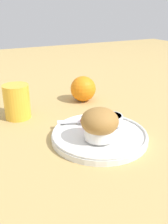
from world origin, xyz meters
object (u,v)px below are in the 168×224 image
Objects in this scene: muffin at (100,124)px; butter_knife at (88,121)px; orange_fruit at (83,89)px; juice_glass at (17,102)px.

muffin reaches higher than butter_knife.
juice_glass is (-0.23, -0.04, 0.01)m from orange_fruit.
butter_knife is 0.21m from orange_fruit.
butter_knife is at bearing 79.39° from muffin.
muffin is 1.01× the size of orange_fruit.
juice_glass reaches higher than muffin.
juice_glass reaches higher than butter_knife.
juice_glass reaches higher than orange_fruit.
orange_fruit is 0.87× the size of juice_glass.
muffin is 0.55× the size of butter_knife.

